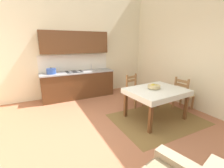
{
  "coord_description": "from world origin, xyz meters",
  "views": [
    {
      "loc": [
        -1.11,
        -2.6,
        1.84
      ],
      "look_at": [
        0.3,
        0.2,
        0.99
      ],
      "focal_mm": 24.57,
      "sensor_mm": 36.0,
      "label": 1
    }
  ],
  "objects_px": {
    "dining_table": "(156,94)",
    "dining_chair_window_side": "(183,94)",
    "dining_chair_kitchen_side": "(134,91)",
    "kitchen_cabinetry": "(77,73)",
    "fruit_bowl": "(154,86)"
  },
  "relations": [
    {
      "from": "dining_table",
      "to": "dining_chair_window_side",
      "type": "xyz_separation_m",
      "value": [
        1.06,
        0.06,
        -0.19
      ]
    },
    {
      "from": "dining_chair_kitchen_side",
      "to": "dining_chair_window_side",
      "type": "relative_size",
      "value": 1.0
    },
    {
      "from": "kitchen_cabinetry",
      "to": "dining_chair_kitchen_side",
      "type": "xyz_separation_m",
      "value": [
        1.32,
        -1.5,
        -0.41
      ]
    },
    {
      "from": "dining_chair_kitchen_side",
      "to": "dining_chair_window_side",
      "type": "xyz_separation_m",
      "value": [
        1.04,
        -0.87,
        0.0
      ]
    },
    {
      "from": "kitchen_cabinetry",
      "to": "dining_chair_window_side",
      "type": "relative_size",
      "value": 2.58
    },
    {
      "from": "kitchen_cabinetry",
      "to": "dining_chair_kitchen_side",
      "type": "distance_m",
      "value": 2.04
    },
    {
      "from": "fruit_bowl",
      "to": "kitchen_cabinetry",
      "type": "bearing_deg",
      "value": 118.22
    },
    {
      "from": "dining_chair_kitchen_side",
      "to": "fruit_bowl",
      "type": "height_order",
      "value": "dining_chair_kitchen_side"
    },
    {
      "from": "dining_chair_window_side",
      "to": "fruit_bowl",
      "type": "distance_m",
      "value": 1.15
    },
    {
      "from": "kitchen_cabinetry",
      "to": "dining_table",
      "type": "bearing_deg",
      "value": -61.83
    },
    {
      "from": "kitchen_cabinetry",
      "to": "fruit_bowl",
      "type": "xyz_separation_m",
      "value": [
        1.27,
        -2.37,
        -0.04
      ]
    },
    {
      "from": "kitchen_cabinetry",
      "to": "fruit_bowl",
      "type": "height_order",
      "value": "kitchen_cabinetry"
    },
    {
      "from": "dining_table",
      "to": "fruit_bowl",
      "type": "xyz_separation_m",
      "value": [
        -0.03,
        0.06,
        0.18
      ]
    },
    {
      "from": "dining_chair_window_side",
      "to": "fruit_bowl",
      "type": "height_order",
      "value": "dining_chair_window_side"
    },
    {
      "from": "kitchen_cabinetry",
      "to": "dining_table",
      "type": "relative_size",
      "value": 1.67
    }
  ]
}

